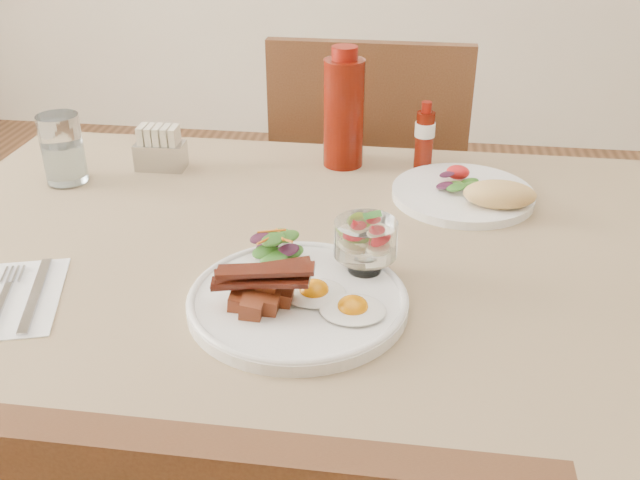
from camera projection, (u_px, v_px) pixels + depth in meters
The scene contains 13 objects.
table at pixel (336, 309), 1.06m from camera, with size 1.33×0.88×0.75m.
chair_far at pixel (368, 202), 1.70m from camera, with size 0.42×0.42×0.93m.
main_plate at pixel (298, 302), 0.90m from camera, with size 0.28×0.28×0.02m, color white.
fried_eggs at pixel (333, 300), 0.88m from camera, with size 0.14×0.11×0.02m.
bacon_potato_pile at pixel (261, 288), 0.86m from camera, with size 0.13×0.08×0.06m.
side_salad at pixel (276, 247), 0.97m from camera, with size 0.08×0.07×0.04m.
fruit_cup at pixel (366, 239), 0.93m from camera, with size 0.08×0.08×0.08m.
second_plate at pixel (471, 193), 1.17m from camera, with size 0.24×0.24×0.06m.
ketchup_bottle at pixel (344, 111), 1.27m from camera, with size 0.08×0.08×0.22m.
hot_sauce_bottle at pixel (424, 137), 1.27m from camera, with size 0.04×0.04×0.13m.
sugar_caddy at pixel (160, 150), 1.29m from camera, with size 0.09×0.05×0.08m.
water_glass at pixel (63, 153), 1.22m from camera, with size 0.07×0.07×0.12m.
napkin_cutlery at pixel (20, 297), 0.92m from camera, with size 0.15×0.21×0.01m.
Camera 1 is at (0.10, -0.87, 1.26)m, focal length 40.00 mm.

